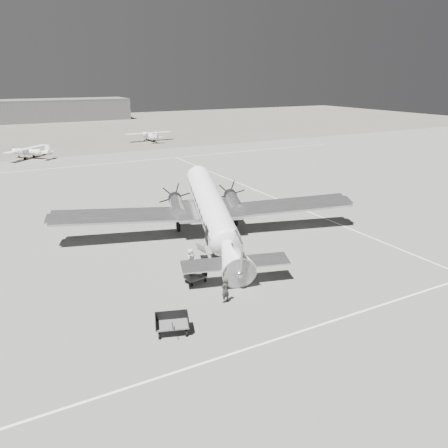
{
  "coord_description": "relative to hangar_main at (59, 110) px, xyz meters",
  "views": [
    {
      "loc": [
        -16.22,
        -30.42,
        13.35
      ],
      "look_at": [
        -0.69,
        -1.41,
        2.2
      ],
      "focal_mm": 35.0,
      "sensor_mm": 36.0,
      "label": 1
    }
  ],
  "objects": [
    {
      "name": "baggage_cart_near",
      "position": [
        -10.22,
        -125.76,
        -2.89
      ],
      "size": [
        1.63,
        1.29,
        0.83
      ],
      "primitive_type": null,
      "rotation": [
        0.0,
        0.0,
        0.18
      ],
      "color": "#515151",
      "rests_on": "ground"
    },
    {
      "name": "baggage_cart_far",
      "position": [
        -13.93,
        -130.78,
        -2.76
      ],
      "size": [
        2.24,
        1.88,
        1.08
      ],
      "primitive_type": null,
      "rotation": [
        0.0,
        0.0,
        -0.31
      ],
      "color": "#515151",
      "rests_on": "ground"
    },
    {
      "name": "taxi_line_right",
      "position": [
        7.0,
        -120.0,
        -3.29
      ],
      "size": [
        0.15,
        80.0,
        0.01
      ],
      "primitive_type": "cube",
      "color": "white",
      "rests_on": "ground"
    },
    {
      "name": "light_plane_right",
      "position": [
        9.59,
        -58.9,
        -2.26
      ],
      "size": [
        10.19,
        8.34,
        2.08
      ],
      "primitive_type": null,
      "rotation": [
        0.0,
        0.0,
        0.02
      ],
      "color": "white",
      "rests_on": "ground"
    },
    {
      "name": "passenger",
      "position": [
        -9.62,
        -123.62,
        -2.5
      ],
      "size": [
        0.6,
        0.83,
        1.6
      ],
      "primitive_type": "imported",
      "rotation": [
        0.0,
        0.0,
        1.69
      ],
      "color": "beige",
      "rests_on": "ground"
    },
    {
      "name": "grass_infield",
      "position": [
        -5.0,
        -25.0,
        -3.3
      ],
      "size": [
        260.0,
        90.0,
        0.01
      ],
      "primitive_type": "cube",
      "color": "#5D5B4E",
      "rests_on": "ground"
    },
    {
      "name": "ground",
      "position": [
        -5.0,
        -120.0,
        -3.3
      ],
      "size": [
        260.0,
        260.0,
        0.0
      ],
      "primitive_type": "plane",
      "color": "slate",
      "rests_on": "ground"
    },
    {
      "name": "light_plane_left",
      "position": [
        -15.41,
        -69.23,
        -2.29
      ],
      "size": [
        12.39,
        12.45,
        2.01
      ],
      "primitive_type": null,
      "rotation": [
        0.0,
        0.0,
        0.81
      ],
      "color": "white",
      "rests_on": "ground"
    },
    {
      "name": "dc3_airliner",
      "position": [
        -5.69,
        -119.41,
        -0.73
      ],
      "size": [
        30.98,
        25.26,
        5.13
      ],
      "primitive_type": null,
      "rotation": [
        0.0,
        0.0,
        -0.27
      ],
      "color": "silver",
      "rests_on": "ground"
    },
    {
      "name": "ground_crew",
      "position": [
        -9.72,
        -129.1,
        -2.48
      ],
      "size": [
        0.67,
        0.52,
        1.64
      ],
      "primitive_type": "imported",
      "rotation": [
        0.0,
        0.0,
        3.37
      ],
      "color": "#313131",
      "rests_on": "ground"
    },
    {
      "name": "hangar_main",
      "position": [
        0.0,
        0.0,
        0.0
      ],
      "size": [
        42.0,
        14.0,
        6.6
      ],
      "color": "#606060",
      "rests_on": "ground"
    },
    {
      "name": "taxi_line_near",
      "position": [
        -5.0,
        -134.0,
        -3.29
      ],
      "size": [
        60.0,
        0.15,
        0.01
      ],
      "primitive_type": "cube",
      "color": "white",
      "rests_on": "ground"
    },
    {
      "name": "taxi_line_horizon",
      "position": [
        -5.0,
        -80.0,
        -3.29
      ],
      "size": [
        90.0,
        0.15,
        0.01
      ],
      "primitive_type": "cube",
      "color": "white",
      "rests_on": "ground"
    },
    {
      "name": "ramp_agent",
      "position": [
        -9.86,
        -124.49,
        -2.52
      ],
      "size": [
        0.92,
        0.96,
        1.57
      ],
      "primitive_type": "imported",
      "rotation": [
        0.0,
        0.0,
        0.98
      ],
      "color": "#BCBCBA",
      "rests_on": "ground"
    }
  ]
}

